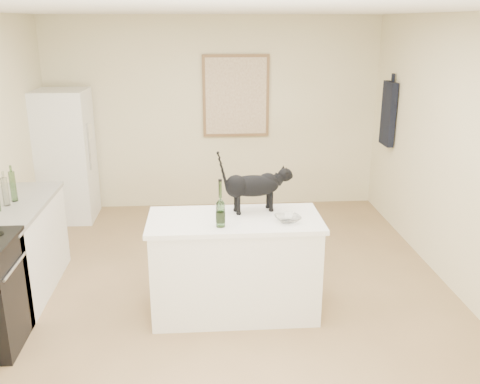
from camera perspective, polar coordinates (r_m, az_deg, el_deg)
name	(u,v)px	position (r m, az deg, el deg)	size (l,w,h in m)	color
floor	(223,300)	(5.11, -1.84, -11.54)	(5.50, 5.50, 0.00)	#9D7D54
ceiling	(220,10)	(4.45, -2.19, 19.04)	(5.50, 5.50, 0.00)	white
wall_back	(214,114)	(7.30, -2.83, 8.37)	(4.50, 4.50, 0.00)	beige
wall_front	(249,359)	(2.09, 1.03, -17.64)	(4.50, 4.50, 0.00)	beige
wall_right	(471,163)	(5.20, 23.67, 2.91)	(5.50, 5.50, 0.00)	beige
island_base	(235,268)	(4.74, -0.57, -8.17)	(1.44, 0.67, 0.86)	white
island_top	(235,220)	(4.55, -0.58, -3.08)	(1.50, 0.70, 0.04)	white
left_cabinets	(17,251)	(5.48, -22.95, -5.90)	(0.60, 1.40, 0.86)	white
left_countertop	(11,207)	(5.33, -23.53, -1.46)	(0.62, 1.44, 0.04)	gray
fridge	(65,156)	(7.22, -18.39, 3.71)	(0.68, 0.68, 1.70)	white
artwork_frame	(236,96)	(7.24, -0.44, 10.32)	(0.90, 0.03, 1.10)	brown
artwork_canvas	(236,96)	(7.22, -0.43, 10.30)	(0.82, 0.00, 1.02)	beige
hanging_garment	(388,114)	(6.99, 15.74, 8.13)	(0.08, 0.34, 0.80)	black
black_cat	(253,189)	(4.64, 1.36, 0.37)	(0.61, 0.18, 0.42)	black
wine_bottle	(220,206)	(4.31, -2.13, -1.54)	(0.08, 0.08, 0.36)	#255120
glass_bowl	(288,219)	(4.48, 5.17, -2.91)	(0.21, 0.21, 0.05)	silver
fridge_paper	(90,132)	(7.09, -15.89, 6.29)	(0.01, 0.15, 0.19)	white
counter_bottle_cluster	(5,191)	(5.26, -24.06, 0.06)	(0.12, 0.34, 0.29)	#21511B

